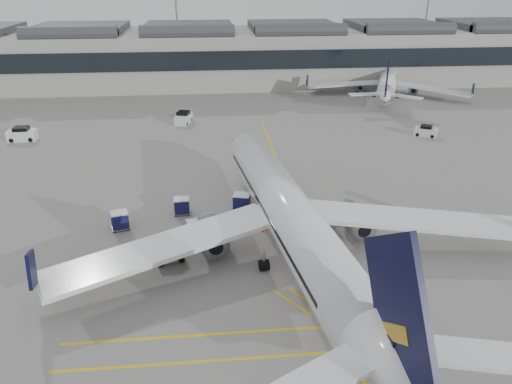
{
  "coord_description": "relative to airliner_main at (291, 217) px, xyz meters",
  "views": [
    {
      "loc": [
        1.38,
        -37.01,
        22.52
      ],
      "look_at": [
        5.43,
        4.34,
        4.0
      ],
      "focal_mm": 35.0,
      "sensor_mm": 36.0,
      "label": 1
    }
  ],
  "objects": [
    {
      "name": "service_van_mid",
      "position": [
        -10.55,
        41.49,
        -2.61
      ],
      "size": [
        2.86,
        4.17,
        1.95
      ],
      "rotation": [
        0.0,
        0.0,
        1.3
      ],
      "color": "silver",
      "rests_on": "ground"
    },
    {
      "name": "baggage_cart_d",
      "position": [
        -15.3,
        5.97,
        -2.54
      ],
      "size": [
        1.97,
        1.77,
        1.76
      ],
      "rotation": [
        0.0,
        0.0,
        0.27
      ],
      "color": "gray",
      "rests_on": "ground"
    },
    {
      "name": "terminal",
      "position": [
        -7.96,
        71.96,
        2.65
      ],
      "size": [
        200.0,
        20.45,
        12.4
      ],
      "color": "#9E9E99",
      "rests_on": "ground"
    },
    {
      "name": "ground",
      "position": [
        -7.96,
        0.03,
        -3.49
      ],
      "size": [
        220.0,
        220.0,
        0.0
      ],
      "primitive_type": "plane",
      "color": "gray",
      "rests_on": "ground"
    },
    {
      "name": "airliner_far",
      "position": [
        28.3,
        57.11,
        -0.81
      ],
      "size": [
        29.46,
        32.61,
        9.1
      ],
      "rotation": [
        0.0,
        0.0,
        -0.36
      ],
      "color": "white",
      "rests_on": "ground"
    },
    {
      "name": "ramp_agent_b",
      "position": [
        -1.82,
        4.19,
        -2.55
      ],
      "size": [
        1.14,
        1.07,
        1.88
      ],
      "primitive_type": "imported",
      "rotation": [
        0.0,
        0.0,
        3.65
      ],
      "color": "#FF4E0D",
      "rests_on": "ground"
    },
    {
      "name": "safety_cone_engine",
      "position": [
        6.42,
        4.94,
        -3.26
      ],
      "size": [
        0.32,
        0.32,
        0.44
      ],
      "primitive_type": "cone",
      "color": "#F24C0A",
      "rests_on": "ground"
    },
    {
      "name": "service_van_right",
      "position": [
        25.38,
        31.21,
        -2.76
      ],
      "size": [
        3.53,
        2.98,
        1.63
      ],
      "rotation": [
        0.0,
        0.0,
        -0.54
      ],
      "color": "silver",
      "rests_on": "ground"
    },
    {
      "name": "baggage_cart_a",
      "position": [
        -3.56,
        8.75,
        -2.5
      ],
      "size": [
        2.05,
        1.82,
        1.84
      ],
      "rotation": [
        0.0,
        0.0,
        -0.24
      ],
      "color": "gray",
      "rests_on": "ground"
    },
    {
      "name": "baggage_cart_b",
      "position": [
        -9.6,
        8.68,
        -2.58
      ],
      "size": [
        1.61,
        1.33,
        1.69
      ],
      "rotation": [
        0.0,
        0.0,
        0.01
      ],
      "color": "gray",
      "rests_on": "ground"
    },
    {
      "name": "ramp_agent_a",
      "position": [
        -1.28,
        5.31,
        -2.62
      ],
      "size": [
        0.76,
        0.66,
        1.74
      ],
      "primitive_type": "imported",
      "rotation": [
        0.0,
        0.0,
        0.48
      ],
      "color": "#E1580B",
      "rests_on": "ground"
    },
    {
      "name": "safety_cone_nose",
      "position": [
        1.59,
        19.46,
        -3.21
      ],
      "size": [
        0.39,
        0.39,
        0.54
      ],
      "primitive_type": "cone",
      "color": "#F24C0A",
      "rests_on": "ground"
    },
    {
      "name": "apron_markings",
      "position": [
        2.04,
        10.03,
        -3.48
      ],
      "size": [
        0.25,
        60.0,
        0.01
      ],
      "primitive_type": "cube",
      "color": "gold",
      "rests_on": "ground"
    },
    {
      "name": "pushback_tug",
      "position": [
        -10.31,
        -0.22,
        -2.9
      ],
      "size": [
        2.65,
        1.99,
        1.32
      ],
      "rotation": [
        0.0,
        0.0,
        0.26
      ],
      "color": "#4F5245",
      "rests_on": "ground"
    },
    {
      "name": "service_van_left",
      "position": [
        -33.4,
        34.86,
        -2.58
      ],
      "size": [
        3.98,
        2.06,
        2.02
      ],
      "rotation": [
        0.0,
        0.0,
        0.02
      ],
      "color": "silver",
      "rests_on": "ground"
    },
    {
      "name": "baggage_cart_c",
      "position": [
        -8.24,
        3.66,
        -2.61
      ],
      "size": [
        1.73,
        1.5,
        1.64
      ],
      "rotation": [
        0.0,
        0.0,
        0.15
      ],
      "color": "gray",
      "rests_on": "ground"
    },
    {
      "name": "light_masts",
      "position": [
        -9.63,
        86.03,
        11.01
      ],
      "size": [
        113.0,
        0.6,
        25.45
      ],
      "color": "slate",
      "rests_on": "ground"
    },
    {
      "name": "belt_loader",
      "position": [
        3.04,
        5.91,
        -2.93
      ],
      "size": [
        4.62,
        1.6,
        1.9
      ],
      "rotation": [
        0.0,
        0.0,
        0.01
      ],
      "color": "silver",
      "rests_on": "ground"
    },
    {
      "name": "airliner_main",
      "position": [
        0.0,
        0.0,
        0.0
      ],
      "size": [
        40.5,
        44.51,
        11.86
      ],
      "rotation": [
        0.0,
        0.0,
        0.13
      ],
      "color": "white",
      "rests_on": "ground"
    }
  ]
}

